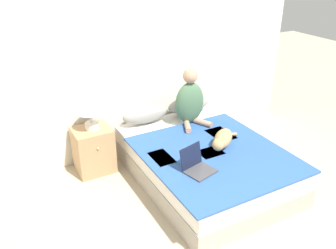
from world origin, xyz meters
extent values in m
cube|color=silver|center=(0.00, 3.34, 1.27)|extent=(5.16, 0.05, 2.55)
cube|color=#9E998E|center=(0.57, 2.28, 0.12)|extent=(1.44, 2.00, 0.24)
cube|color=silver|center=(0.57, 2.28, 0.33)|extent=(1.42, 1.97, 0.19)
cube|color=#2D569E|center=(0.57, 2.08, 0.44)|extent=(1.48, 1.60, 0.02)
cube|color=#3D4784|center=(0.02, 2.28, 0.45)|extent=(0.20, 0.33, 0.01)
cube|color=#3D4784|center=(0.90, 2.41, 0.45)|extent=(0.24, 0.36, 0.01)
cube|color=#3D4784|center=(0.55, 2.12, 0.45)|extent=(0.27, 0.21, 0.01)
ellipsoid|color=gray|center=(0.24, 3.14, 0.57)|extent=(0.63, 0.22, 0.23)
ellipsoid|color=gray|center=(0.89, 3.14, 0.57)|extent=(0.63, 0.22, 0.23)
ellipsoid|color=#476B4C|center=(0.73, 2.87, 0.72)|extent=(0.39, 0.22, 0.54)
sphere|color=tan|center=(0.73, 2.87, 1.08)|extent=(0.18, 0.18, 0.18)
cylinder|color=tan|center=(0.62, 2.74, 0.49)|extent=(0.18, 0.28, 0.07)
cylinder|color=tan|center=(0.84, 2.74, 0.49)|extent=(0.18, 0.28, 0.07)
ellipsoid|color=tan|center=(0.75, 2.17, 0.54)|extent=(0.41, 0.38, 0.19)
sphere|color=tan|center=(0.58, 2.04, 0.57)|extent=(0.13, 0.13, 0.13)
cone|color=tan|center=(0.61, 2.01, 0.62)|extent=(0.06, 0.06, 0.06)
cone|color=tan|center=(0.56, 2.07, 0.62)|extent=(0.06, 0.06, 0.06)
cylinder|color=tan|center=(0.94, 2.33, 0.47)|extent=(0.21, 0.11, 0.04)
cube|color=#424247|center=(0.23, 1.84, 0.46)|extent=(0.33, 0.29, 0.02)
cube|color=black|center=(0.20, 1.97, 0.58)|extent=(0.29, 0.13, 0.22)
cube|color=tan|center=(-0.49, 3.07, 0.28)|extent=(0.44, 0.39, 0.56)
sphere|color=tan|center=(-0.49, 2.87, 0.40)|extent=(0.03, 0.03, 0.03)
cylinder|color=beige|center=(-0.48, 3.07, 0.60)|extent=(0.16, 0.16, 0.08)
cylinder|color=beige|center=(-0.48, 3.07, 0.71)|extent=(0.02, 0.02, 0.14)
cone|color=white|center=(-0.48, 3.07, 0.87)|extent=(0.32, 0.32, 0.18)
camera|label=1|loc=(-1.47, -0.61, 2.45)|focal=38.00mm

